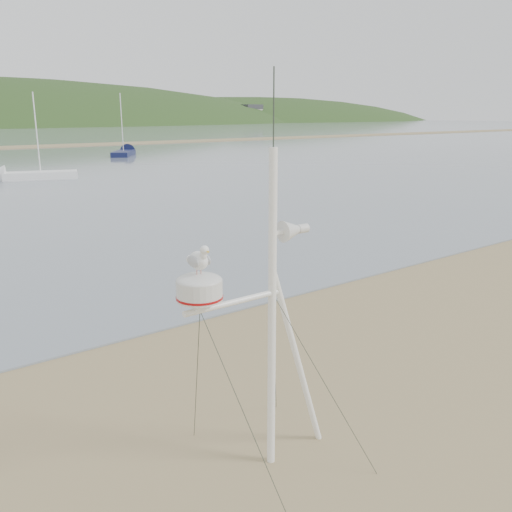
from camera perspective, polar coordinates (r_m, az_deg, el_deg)
ground at (r=7.70m, az=-6.45°, el=-19.91°), size 560.00×560.00×0.00m
mast_rig at (r=6.84m, az=1.51°, el=-13.07°), size 2.16×2.30×4.87m
sailboat_blue_far at (r=60.92m, az=-13.46°, el=10.61°), size 5.26×6.68×6.87m
sailboat_white_near at (r=39.80m, az=-23.92°, el=7.71°), size 6.34×3.27×6.17m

